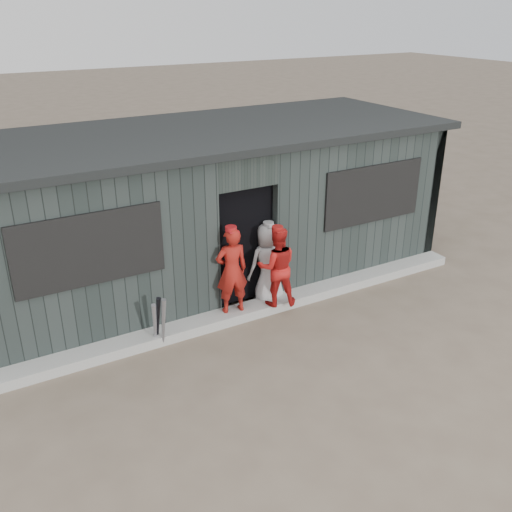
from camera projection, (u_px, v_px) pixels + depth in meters
ground at (323, 372)px, 7.59m from camera, size 80.00×80.00×0.00m
curb at (255, 309)px, 9.00m from camera, size 8.00×0.36×0.15m
bat_left at (163, 323)px, 7.95m from camera, size 0.08×0.22×0.82m
bat_mid at (155, 325)px, 7.98m from camera, size 0.14×0.27×0.75m
bat_right at (158, 320)px, 8.04m from camera, size 0.09×0.24×0.80m
player_red_left at (232, 271)px, 8.53m from camera, size 0.54×0.39×1.36m
player_red_right at (277, 267)px, 8.76m from camera, size 0.76×0.68×1.28m
player_grey_back at (268, 264)px, 9.10m from camera, size 0.67×0.44×1.37m
dugout at (207, 206)px, 9.85m from camera, size 8.30×3.30×2.62m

